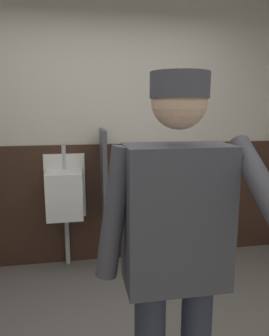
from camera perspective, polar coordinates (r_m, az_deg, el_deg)
name	(u,v)px	position (r m, az deg, el deg)	size (l,w,h in m)	color
wall_back	(102,130)	(3.32, -5.72, 6.76)	(4.77, 0.12, 2.75)	beige
wainscot_band_back	(104,203)	(3.38, -5.38, -6.19)	(4.17, 0.03, 1.23)	#382319
urinal_left	(65,194)	(3.19, -12.29, -4.46)	(0.40, 0.34, 1.24)	white
urinal_middle	(140,190)	(3.25, 1.07, -3.93)	(0.40, 0.34, 1.24)	white
privacy_divider_panel	(104,176)	(3.09, -5.50, -1.47)	(0.04, 0.40, 0.90)	#4C4C51
person	(176,243)	(1.43, 7.43, -13.17)	(0.66, 0.60, 1.74)	#2D3342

